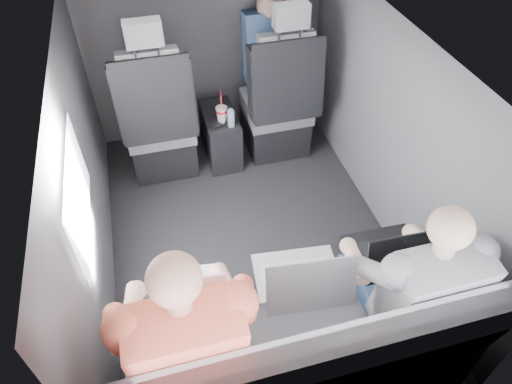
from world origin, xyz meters
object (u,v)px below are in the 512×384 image
object	(u,v)px
soda_cup	(222,114)
laptop_silver	(302,278)
front_seat_left	(160,127)
front_seat_right	(278,108)
laptop_white	(191,290)
water_bottle	(231,118)
laptop_black	(390,252)
passenger_rear_left	(187,333)
passenger_rear_right	(406,283)
rear_bench	(306,360)
center_console	(221,136)
passenger_front_right	(269,51)

from	to	relation	value
soda_cup	laptop_silver	bearing A→B (deg)	-88.74
front_seat_left	front_seat_right	xyz separation A→B (m)	(0.90, 0.00, 0.00)
laptop_white	laptop_silver	size ratio (longest dim) A/B	0.77
front_seat_left	water_bottle	world-z (taller)	front_seat_left
water_bottle	laptop_silver	size ratio (longest dim) A/B	0.34
water_bottle	laptop_black	xyz separation A→B (m)	(0.45, -1.51, 0.17)
laptop_white	passenger_rear_left	distance (m)	0.22
laptop_black	passenger_rear_right	xyz separation A→B (m)	(-0.00, -0.17, -0.02)
water_bottle	rear_bench	bearing A→B (deg)	-91.75
laptop_black	passenger_rear_left	distance (m)	1.03
rear_bench	front_seat_left	bearing A→B (deg)	103.31
water_bottle	passenger_rear_right	size ratio (longest dim) A/B	0.12
center_console	front_seat_right	bearing A→B (deg)	-5.07
water_bottle	laptop_black	size ratio (longest dim) A/B	0.40
laptop_white	passenger_rear_right	distance (m)	0.98
passenger_rear_right	laptop_silver	bearing A→B (deg)	163.42
rear_bench	passenger_front_right	xyz separation A→B (m)	(0.45, 2.16, 0.44)
water_bottle	passenger_rear_left	world-z (taller)	passenger_rear_left
water_bottle	passenger_front_right	world-z (taller)	passenger_front_right
center_console	passenger_rear_right	xyz separation A→B (m)	(0.50, -1.85, 0.42)
water_bottle	center_console	bearing A→B (deg)	107.98
rear_bench	passenger_front_right	world-z (taller)	passenger_front_right
laptop_black	passenger_front_right	distance (m)	1.90
laptop_white	laptop_black	size ratio (longest dim) A/B	0.89
rear_bench	laptop_white	world-z (taller)	rear_bench
soda_cup	passenger_rear_left	xyz separation A→B (m)	(-0.51, -1.75, 0.18)
front_seat_left	laptop_white	bearing A→B (deg)	-90.41
laptop_silver	front_seat_left	bearing A→B (deg)	106.27
soda_cup	water_bottle	size ratio (longest dim) A/B	1.81
water_bottle	passenger_rear_right	world-z (taller)	passenger_rear_right
front_seat_left	passenger_rear_left	world-z (taller)	front_seat_left
center_console	laptop_black	world-z (taller)	laptop_black
soda_cup	laptop_silver	xyz separation A→B (m)	(0.04, -1.62, 0.17)
laptop_black	passenger_rear_right	world-z (taller)	passenger_rear_right
passenger_rear_right	laptop_white	bearing A→B (deg)	167.54
center_console	passenger_rear_right	size ratio (longest dim) A/B	0.40
front_seat_right	passenger_rear_right	bearing A→B (deg)	-88.57
front_seat_left	laptop_black	size ratio (longest dim) A/B	3.46
laptop_white	passenger_rear_right	bearing A→B (deg)	-12.46
passenger_front_right	laptop_white	bearing A→B (deg)	-116.06
front_seat_left	soda_cup	size ratio (longest dim) A/B	4.83
center_console	laptop_white	distance (m)	1.75
passenger_rear_left	center_console	bearing A→B (deg)	74.52
rear_bench	passenger_front_right	distance (m)	2.25
laptop_black	passenger_rear_right	size ratio (longest dim) A/B	0.31
rear_bench	laptop_silver	xyz separation A→B (m)	(0.04, 0.23, 0.33)
front_seat_left	passenger_rear_left	bearing A→B (deg)	-91.96
front_seat_right	rear_bench	xyz separation A→B (m)	(-0.45, -1.90, -0.09)
passenger_rear_left	passenger_rear_right	distance (m)	1.01
center_console	soda_cup	size ratio (longest dim) A/B	1.83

